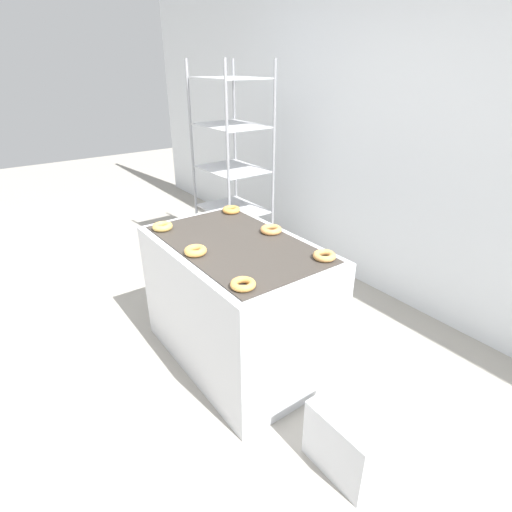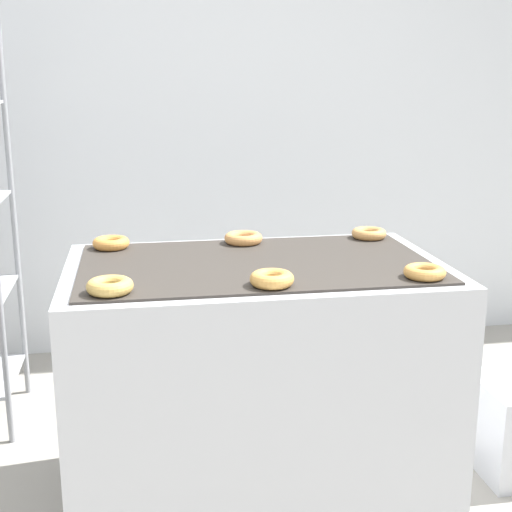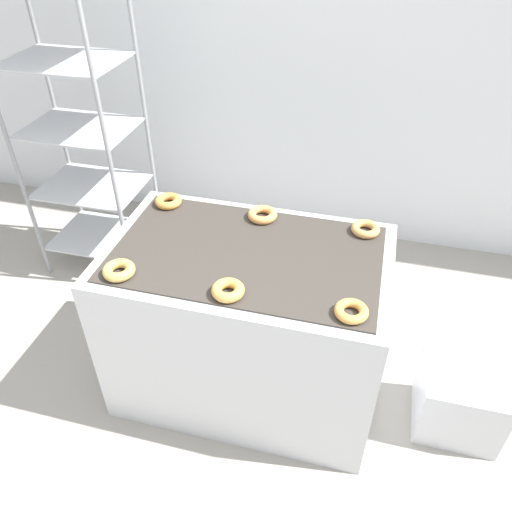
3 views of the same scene
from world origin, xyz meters
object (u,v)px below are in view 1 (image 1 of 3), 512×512
object	(u,v)px
donut_near_right	(243,284)
donut_far_left	(231,210)
fryer_machine	(237,302)
baking_rack_cart	(232,169)
donut_near_left	(162,226)
donut_near_center	(196,251)
donut_far_center	(271,230)
donut_far_right	(324,256)
glaze_bin	(355,435)

from	to	relation	value
donut_near_right	donut_far_left	bearing A→B (deg)	150.03
fryer_machine	baking_rack_cart	world-z (taller)	baking_rack_cart
donut_near_left	donut_near_right	size ratio (longest dim) A/B	1.04
donut_near_center	donut_near_left	bearing A→B (deg)	179.38
baking_rack_cart	donut_far_center	size ratio (longest dim) A/B	13.54
fryer_machine	donut_near_right	bearing A→B (deg)	-29.70
donut_near_left	donut_far_center	xyz separation A→B (m)	(0.45, 0.53, -0.00)
fryer_machine	donut_near_left	size ratio (longest dim) A/B	9.36
donut_near_center	donut_far_left	world-z (taller)	donut_near_center
donut_near_right	donut_far_center	world-z (taller)	donut_far_center
donut_near_center	donut_near_right	world-z (taller)	donut_near_center
donut_near_left	donut_far_right	distance (m)	1.06
donut_near_center	donut_far_center	xyz separation A→B (m)	(-0.01, 0.54, -0.00)
fryer_machine	baking_rack_cart	xyz separation A→B (m)	(-1.20, 0.76, 0.51)
fryer_machine	donut_far_center	world-z (taller)	donut_far_center
donut_far_center	donut_far_right	bearing A→B (deg)	0.42
fryer_machine	baking_rack_cart	size ratio (longest dim) A/B	0.66
donut_near_right	donut_far_right	world-z (taller)	same
glaze_bin	donut_near_right	size ratio (longest dim) A/B	2.97
baking_rack_cart	glaze_bin	world-z (taller)	baking_rack_cart
baking_rack_cart	donut_near_left	xyz separation A→B (m)	(0.75, -1.02, -0.07)
donut_near_left	donut_near_right	xyz separation A→B (m)	(0.91, 0.00, -0.00)
donut_far_right	donut_far_left	bearing A→B (deg)	-179.84
donut_far_center	donut_near_center	bearing A→B (deg)	-89.32
baking_rack_cart	donut_near_left	world-z (taller)	baking_rack_cart
donut_near_center	donut_far_center	world-z (taller)	donut_near_center
donut_far_center	donut_far_right	size ratio (longest dim) A/B	1.07
fryer_machine	donut_far_center	xyz separation A→B (m)	(-0.00, 0.27, 0.44)
baking_rack_cart	donut_near_left	distance (m)	1.27
donut_near_right	donut_far_right	size ratio (longest dim) A/B	0.98
donut_near_right	donut_far_left	world-z (taller)	donut_far_left
baking_rack_cart	glaze_bin	size ratio (longest dim) A/B	4.98
baking_rack_cart	donut_far_left	distance (m)	0.89
baking_rack_cart	donut_near_right	distance (m)	1.95
glaze_bin	donut_far_center	size ratio (longest dim) A/B	2.72
donut_far_left	glaze_bin	bearing A→B (deg)	-10.06
donut_near_right	donut_far_right	distance (m)	0.53
donut_near_left	donut_far_center	bearing A→B (deg)	49.82
donut_near_left	donut_far_left	bearing A→B (deg)	91.21
fryer_machine	baking_rack_cart	bearing A→B (deg)	147.64
glaze_bin	donut_near_center	xyz separation A→B (m)	(-1.00, -0.28, 0.69)
donut_near_right	donut_near_left	bearing A→B (deg)	-179.93
baking_rack_cart	donut_near_center	bearing A→B (deg)	-40.49
donut_near_left	donut_far_center	distance (m)	0.69
glaze_bin	donut_far_right	size ratio (longest dim) A/B	2.91
fryer_machine	donut_near_right	world-z (taller)	donut_near_right
donut_far_left	donut_far_right	world-z (taller)	donut_far_left
baking_rack_cart	donut_far_right	bearing A→B (deg)	-16.35
donut_near_center	baking_rack_cart	bearing A→B (deg)	139.51
donut_near_center	donut_far_right	bearing A→B (deg)	49.49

